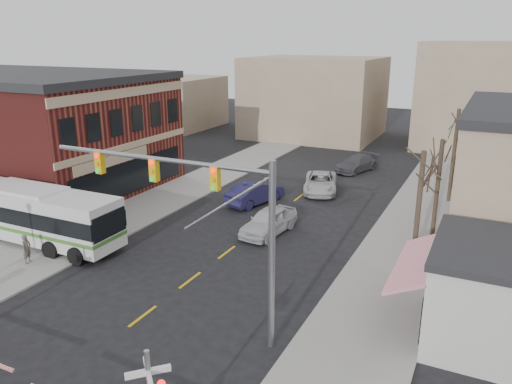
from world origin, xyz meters
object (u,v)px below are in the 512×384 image
(car_a, at_px, (269,221))
(pedestrian_far, at_px, (74,225))
(pedestrian_near, at_px, (27,249))
(car_d, at_px, (357,163))
(car_b, at_px, (255,193))
(traffic_signal_mast, at_px, (206,205))
(transit_bus, at_px, (27,212))
(car_c, at_px, (320,183))

(car_a, relative_size, pedestrian_far, 2.78)
(pedestrian_near, bearing_deg, car_d, -34.53)
(car_b, xyz_separation_m, pedestrian_near, (-6.79, -15.52, 0.12))
(traffic_signal_mast, xyz_separation_m, car_a, (-2.34, 11.43, -4.93))
(transit_bus, xyz_separation_m, car_a, (13.10, 7.77, -1.06))
(car_a, relative_size, pedestrian_near, 2.96)
(car_a, height_order, car_d, car_a)
(car_b, distance_m, car_c, 6.30)
(pedestrian_near, bearing_deg, traffic_signal_mast, -108.07)
(traffic_signal_mast, xyz_separation_m, pedestrian_near, (-12.66, 1.11, -4.82))
(traffic_signal_mast, height_order, pedestrian_near, traffic_signal_mast)
(car_b, xyz_separation_m, pedestrian_far, (-7.16, -11.59, 0.17))
(transit_bus, xyz_separation_m, car_c, (13.12, 18.17, -1.14))
(car_b, bearing_deg, car_a, 140.27)
(pedestrian_far, bearing_deg, car_b, 5.18)
(car_c, xyz_separation_m, pedestrian_far, (-10.72, -16.79, 0.24))
(car_d, xyz_separation_m, pedestrian_far, (-11.66, -24.76, 0.27))
(transit_bus, height_order, pedestrian_far, transit_bus)
(pedestrian_near, bearing_deg, car_a, -58.07)
(car_b, relative_size, pedestrian_near, 3.05)
(car_a, height_order, pedestrian_near, pedestrian_near)
(car_a, distance_m, car_b, 6.29)
(transit_bus, distance_m, pedestrian_near, 3.88)
(car_b, distance_m, car_d, 13.92)
(traffic_signal_mast, distance_m, car_c, 22.52)
(transit_bus, xyz_separation_m, pedestrian_far, (2.40, 1.39, -0.89))
(car_b, distance_m, pedestrian_near, 16.94)
(car_d, height_order, pedestrian_near, pedestrian_near)
(transit_bus, relative_size, pedestrian_near, 7.81)
(car_a, distance_m, car_d, 18.40)
(transit_bus, bearing_deg, pedestrian_far, 30.00)
(car_c, bearing_deg, transit_bus, -142.75)
(transit_bus, xyz_separation_m, traffic_signal_mast, (15.44, -3.66, 3.87))
(car_c, distance_m, car_d, 8.03)
(traffic_signal_mast, bearing_deg, pedestrian_far, 158.84)
(traffic_signal_mast, relative_size, car_a, 2.18)
(car_b, relative_size, pedestrian_far, 2.86)
(pedestrian_near, bearing_deg, car_c, -39.59)
(car_c, height_order, pedestrian_far, pedestrian_far)
(car_c, distance_m, pedestrian_near, 23.16)
(transit_bus, distance_m, car_c, 22.44)
(car_a, relative_size, car_d, 0.97)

